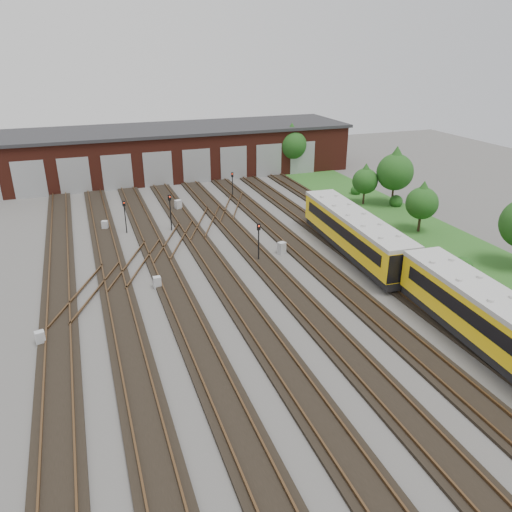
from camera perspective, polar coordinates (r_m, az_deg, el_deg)
name	(u,v)px	position (r m, az deg, el deg)	size (l,w,h in m)	color
ground	(271,305)	(35.15, 1.73, -5.56)	(120.00, 120.00, 0.00)	#494744
track_network	(266,300)	(35.53, 1.13, -5.03)	(30.40, 70.00, 0.33)	black
maintenance_shed	(165,151)	(70.87, -10.40, 11.68)	(51.00, 12.50, 6.35)	#501D14
grass_verge	(412,227)	(51.99, 17.41, 3.16)	(8.00, 55.00, 0.05)	#21521B
metro_train	(496,324)	(32.10, 25.76, -7.02)	(3.86, 47.92, 3.26)	black
signal_mast_0	(170,208)	(48.84, -9.78, 5.44)	(0.30, 0.28, 3.58)	black
signal_mast_1	(125,213)	(49.11, -14.77, 4.79)	(0.27, 0.26, 3.19)	black
signal_mast_2	(232,182)	(58.95, -2.72, 8.50)	(0.31, 0.29, 3.05)	black
signal_mast_3	(259,237)	(41.12, 0.30, 2.16)	(0.30, 0.28, 3.33)	black
relay_cabinet_0	(40,338)	(33.25, -23.43, -8.61)	(0.55, 0.45, 0.91)	#ADB0B3
relay_cabinet_1	(105,225)	(51.02, -16.88, 3.37)	(0.56, 0.46, 0.93)	#ADB0B3
relay_cabinet_2	(157,282)	(37.94, -11.22, -2.98)	(0.55, 0.45, 0.91)	#ADB0B3
relay_cabinet_3	(178,205)	(55.49, -8.88, 5.78)	(0.67, 0.56, 1.11)	#ADB0B3
relay_cabinet_4	(282,248)	(43.29, 2.95, 0.93)	(0.63, 0.52, 1.04)	#ADB0B3
tree_0	(292,141)	(70.69, 4.09, 13.00)	(4.18, 4.18, 6.94)	black
tree_1	(365,178)	(57.50, 12.39, 8.70)	(2.84, 2.84, 4.71)	black
tree_2	(396,168)	(57.60, 15.66, 9.70)	(4.02, 4.02, 6.67)	black
tree_3	(422,199)	(50.02, 18.49, 6.15)	(3.06, 3.06, 5.07)	black
bush_0	(463,264)	(42.79, 22.57, -0.81)	(1.58, 1.58, 1.58)	#134112
bush_1	(356,189)	(61.92, 11.34, 7.49)	(1.23, 1.23, 1.23)	#134112
bush_2	(396,200)	(58.29, 15.73, 6.22)	(1.47, 1.47, 1.47)	#134112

